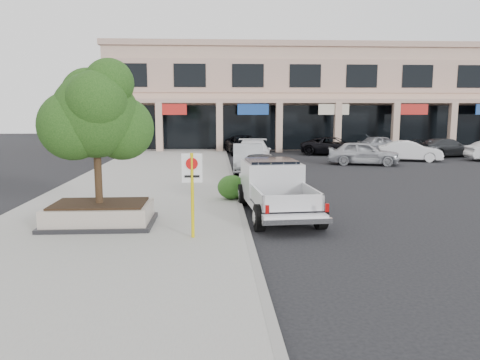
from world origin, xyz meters
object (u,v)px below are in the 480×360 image
pickup_truck (277,189)px  curb_car_c (253,153)px  curb_car_a (261,170)px  curb_car_d (244,145)px  lot_car_a (363,153)px  lot_car_b (410,151)px  lot_car_e (381,144)px  lot_car_d (334,146)px  no_parking_sign (192,184)px  lot_car_c (446,147)px  planter (100,214)px  planter_tree (101,116)px  curb_car_b (248,158)px

pickup_truck → curb_car_c: pickup_truck is taller
curb_car_a → curb_car_c: (0.28, 8.26, 0.04)m
curb_car_d → lot_car_a: (7.36, -7.62, 0.02)m
curb_car_d → lot_car_b: bearing=-32.9°
lot_car_e → curb_car_d: bearing=72.5°
lot_car_b → lot_car_d: bearing=62.1°
no_parking_sign → lot_car_c: 28.97m
curb_car_c → lot_car_d: (7.00, 6.44, -0.10)m
planter → no_parking_sign: size_ratio=1.39×
planter_tree → pickup_truck: size_ratio=0.69×
planter_tree → curb_car_a: bearing=54.0°
planter_tree → lot_car_e: size_ratio=0.95×
lot_car_a → lot_car_c: lot_car_a is taller
pickup_truck → planter_tree: bearing=-170.0°
no_parking_sign → lot_car_e: bearing=60.9°
no_parking_sign → lot_car_e: no_parking_sign is taller
pickup_truck → lot_car_b: (11.62, 16.53, -0.21)m
lot_car_e → lot_car_d: bearing=93.6°
no_parking_sign → lot_car_a: bearing=59.6°
lot_car_e → curb_car_b: bearing=111.4°
lot_car_b → lot_car_e: bearing=15.6°
lot_car_c → lot_car_e: size_ratio=1.16×
lot_car_c → lot_car_a: bearing=105.3°
pickup_truck → lot_car_d: size_ratio=1.12×
curb_car_b → lot_car_c: curb_car_b is taller
curb_car_a → curb_car_d: bearing=91.4°
planter → pickup_truck: size_ratio=0.55×
lot_car_b → lot_car_d: size_ratio=0.82×
no_parking_sign → pickup_truck: no_parking_sign is taller
planter_tree → lot_car_d: (12.81, 22.30, -2.69)m
lot_car_b → curb_car_b: bearing=131.5°
pickup_truck → lot_car_c: 24.84m
planter → lot_car_a: (13.19, 16.01, 0.30)m
pickup_truck → lot_car_b: 20.21m
lot_car_a → lot_car_b: (4.00, 2.05, -0.07)m
planter → lot_car_c: 29.72m
planter → curb_car_b: bearing=67.4°
curb_car_c → lot_car_d: curb_car_c is taller
lot_car_a → no_parking_sign: bearing=164.9°
no_parking_sign → curb_car_a: (2.81, 9.33, -0.85)m
curb_car_c → no_parking_sign: bearing=-95.4°
lot_car_a → curb_car_c: bearing=105.3°
no_parking_sign → lot_car_b: size_ratio=0.54×
curb_car_d → lot_car_a: bearing=-52.8°
curb_car_c → curb_car_d: bearing=95.4°
lot_car_e → planter_tree: bearing=121.9°
curb_car_a → curb_car_d: (0.17, 15.88, -0.02)m
no_parking_sign → lot_car_e: size_ratio=0.55×
curb_car_d → curb_car_a: bearing=-97.4°
pickup_truck → lot_car_c: (15.63, 19.30, -0.21)m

